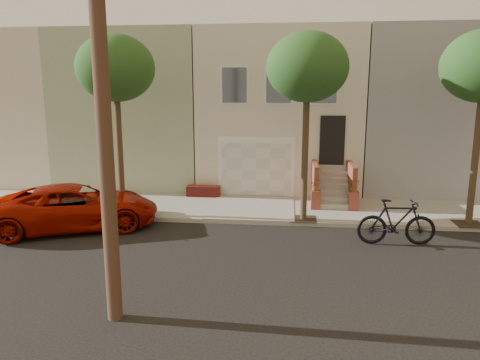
# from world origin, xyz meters

# --- Properties ---
(ground) EXTENTS (90.00, 90.00, 0.00)m
(ground) POSITION_xyz_m (0.00, 0.00, 0.00)
(ground) COLOR black
(ground) RESTS_ON ground
(sidewalk) EXTENTS (40.00, 3.70, 0.15)m
(sidewalk) POSITION_xyz_m (0.00, 5.35, 0.07)
(sidewalk) COLOR gray
(sidewalk) RESTS_ON ground
(house_row) EXTENTS (33.10, 11.70, 7.00)m
(house_row) POSITION_xyz_m (0.00, 11.19, 3.64)
(house_row) COLOR beige
(house_row) RESTS_ON sidewalk
(tree_left) EXTENTS (2.70, 2.57, 6.30)m
(tree_left) POSITION_xyz_m (-5.50, 3.90, 5.26)
(tree_left) COLOR #2D2116
(tree_left) RESTS_ON sidewalk
(tree_mid) EXTENTS (2.70, 2.57, 6.30)m
(tree_mid) POSITION_xyz_m (1.00, 3.90, 5.26)
(tree_mid) COLOR #2D2116
(tree_mid) RESTS_ON sidewalk
(pickup_truck) EXTENTS (5.89, 4.37, 1.49)m
(pickup_truck) POSITION_xyz_m (-6.57, 2.48, 0.74)
(pickup_truck) COLOR #930D00
(pickup_truck) RESTS_ON ground
(motorcycle) EXTENTS (2.35, 0.77, 1.39)m
(motorcycle) POSITION_xyz_m (3.69, 1.99, 0.70)
(motorcycle) COLOR black
(motorcycle) RESTS_ON ground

